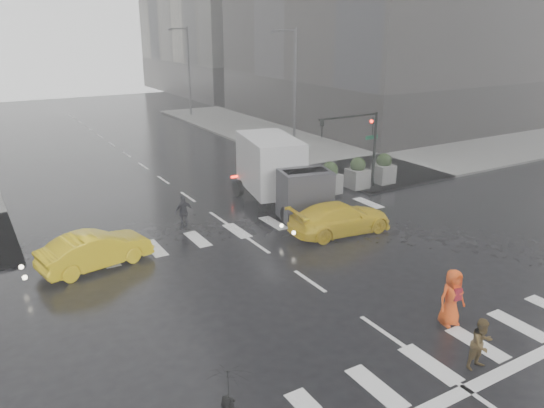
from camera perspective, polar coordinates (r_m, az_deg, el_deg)
ground at (r=20.21m, az=4.09°, el=-8.28°), size 120.00×120.00×0.00m
sidewalk_ne at (r=44.89m, az=11.92°, el=6.64°), size 35.00×35.00×0.15m
road_markings at (r=20.21m, az=4.09°, el=-8.26°), size 18.00×48.00×0.01m
traffic_signal_pole at (r=30.47m, az=9.63°, el=7.21°), size 4.45×0.42×4.50m
street_lamp_near at (r=39.25m, az=2.30°, el=12.55°), size 2.15×0.22×9.00m
street_lamp_far at (r=56.99m, az=-9.07°, el=14.26°), size 2.15×0.22×9.00m
planter_west at (r=29.91m, az=6.22°, el=2.74°), size 1.10×1.10×1.80m
planter_mid at (r=31.12m, az=9.18°, el=3.24°), size 1.10×1.10×1.80m
planter_east at (r=32.41m, az=11.91°, el=3.70°), size 1.10×1.10×1.80m
pedestrian_black at (r=11.96m, az=-4.60°, el=-20.57°), size 1.08×1.09×2.43m
pedestrian_brown at (r=16.27m, az=21.62°, el=-13.81°), size 0.77×0.61×1.53m
pedestrian_orange at (r=18.00m, az=18.78°, el=-9.49°), size 1.01×0.74×1.90m
pedestrian_far_a at (r=25.28m, az=-9.50°, el=-0.82°), size 1.03×0.71×1.63m
pedestrian_far_b at (r=28.42m, az=3.64°, el=1.78°), size 1.32×1.15×1.79m
taxi_mid at (r=22.15m, az=-18.47°, el=-4.70°), size 4.58×2.35×1.44m
taxi_rear at (r=24.60m, az=7.35°, el=-1.52°), size 4.51×2.35×1.43m
box_truck at (r=27.72m, az=0.74°, el=3.52°), size 2.51×6.68×3.55m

